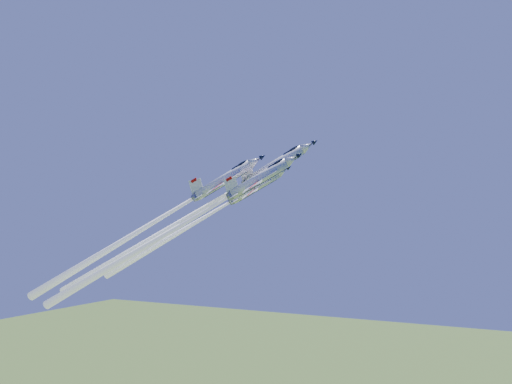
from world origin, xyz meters
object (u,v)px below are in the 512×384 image
at_px(jet_slot, 147,226).
at_px(jet_left, 199,220).
at_px(jet_right, 173,230).
at_px(jet_lead, 189,217).

bearing_deg(jet_slot, jet_left, 132.45).
xyz_separation_m(jet_left, jet_slot, (-5.86, -11.25, -1.24)).
distance_m(jet_right, jet_slot, 8.29).
distance_m(jet_lead, jet_right, 6.20).
bearing_deg(jet_lead, jet_left, 177.02).
bearing_deg(jet_right, jet_lead, 158.09).
relative_size(jet_lead, jet_left, 1.27).
relative_size(jet_left, jet_slot, 0.83).
xyz_separation_m(jet_lead, jet_left, (-2.35, 7.65, -0.77)).
distance_m(jet_left, jet_slot, 12.74).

